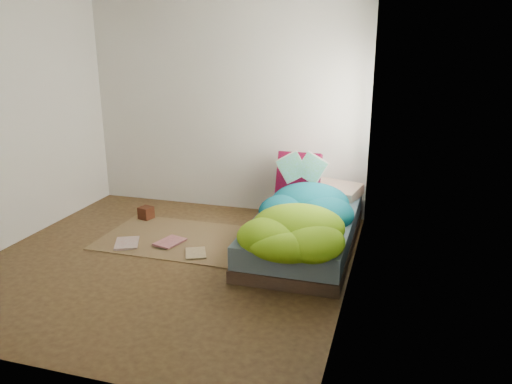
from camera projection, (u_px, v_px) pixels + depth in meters
The scene contains 12 objects.
ground at pixel (167, 261), 4.88m from camera, with size 3.50×3.50×0.00m, color #3F2918.
room_walls at pixel (159, 93), 4.41m from camera, with size 3.54×3.54×2.62m.
bed at pixel (304, 232), 5.16m from camera, with size 1.00×2.00×0.34m.
duvet at pixel (301, 207), 4.86m from camera, with size 0.96×1.84×0.34m, color #074F74, non-canonical shape.
rug at pixel (177, 238), 5.43m from camera, with size 1.60×1.10×0.01m, color brown.
pillow_floral at pixel (336, 190), 5.78m from camera, with size 0.55×0.34×0.12m, color silver.
pillow_magenta at pixel (299, 174), 5.77m from camera, with size 0.50×0.15×0.50m, color #530523.
open_book at pixel (302, 159), 5.47m from camera, with size 0.46×0.10×0.28m, color green, non-canonical shape.
wooden_box at pixel (146, 213), 5.99m from camera, with size 0.14×0.14×0.14m, color #381C0C.
floor_book_a at pixel (115, 244), 5.23m from camera, with size 0.24×0.32×0.02m, color beige.
floor_book_b at pixel (162, 240), 5.33m from camera, with size 0.23×0.31×0.03m, color #D47A81.
floor_book_c at pixel (185, 254), 4.99m from camera, with size 0.20×0.28×0.02m, color tan.
Camera 1 is at (2.11, -4.04, 2.08)m, focal length 35.00 mm.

